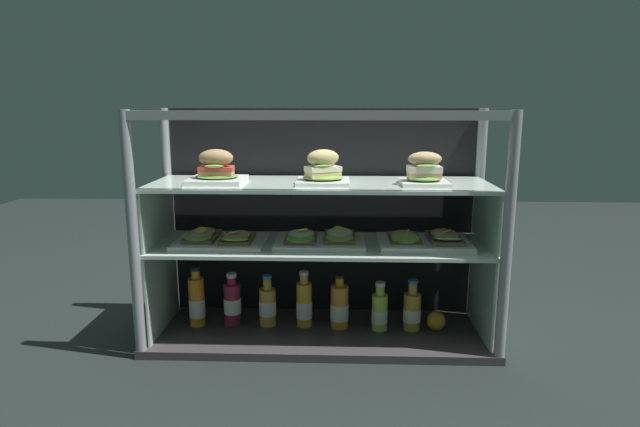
{
  "coord_description": "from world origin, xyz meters",
  "views": [
    {
      "loc": [
        0.07,
        -1.97,
        0.91
      ],
      "look_at": [
        0.0,
        0.0,
        0.5
      ],
      "focal_mm": 30.06,
      "sensor_mm": 36.0,
      "label": 1
    }
  ],
  "objects": [
    {
      "name": "ground_plane",
      "position": [
        0.0,
        0.0,
        -0.01
      ],
      "size": [
        6.0,
        6.0,
        0.02
      ],
      "primitive_type": "cube",
      "color": "black",
      "rests_on": "ground"
    },
    {
      "name": "case_base_deck",
      "position": [
        0.0,
        0.0,
        0.02
      ],
      "size": [
        1.32,
        0.44,
        0.03
      ],
      "primitive_type": "cube",
      "color": "#393336",
      "rests_on": "ground"
    },
    {
      "name": "case_frame",
      "position": [
        0.0,
        0.11,
        0.49
      ],
      "size": [
        1.32,
        0.44,
        0.89
      ],
      "color": "gray",
      "rests_on": "ground"
    },
    {
      "name": "riser_lower_tier",
      "position": [
        0.0,
        0.0,
        0.2
      ],
      "size": [
        1.25,
        0.36,
        0.34
      ],
      "color": "silver",
      "rests_on": "case_base_deck"
    },
    {
      "name": "shelf_lower_glass",
      "position": [
        0.0,
        0.0,
        0.38
      ],
      "size": [
        1.27,
        0.38,
        0.01
      ],
      "primitive_type": "cube",
      "color": "silver",
      "rests_on": "riser_lower_tier"
    },
    {
      "name": "riser_upper_tier",
      "position": [
        0.0,
        0.0,
        0.49
      ],
      "size": [
        1.25,
        0.36,
        0.22
      ],
      "color": "silver",
      "rests_on": "shelf_lower_glass"
    },
    {
      "name": "shelf_upper_glass",
      "position": [
        0.0,
        0.0,
        0.61
      ],
      "size": [
        1.27,
        0.38,
        0.01
      ],
      "primitive_type": "cube",
      "color": "silver",
      "rests_on": "riser_upper_tier"
    },
    {
      "name": "plated_roll_sandwich_left_of_center",
      "position": [
        -0.39,
        -0.01,
        0.66
      ],
      "size": [
        0.2,
        0.2,
        0.12
      ],
      "color": "white",
      "rests_on": "shelf_upper_glass"
    },
    {
      "name": "plated_roll_sandwich_far_left",
      "position": [
        0.01,
        -0.02,
        0.66
      ],
      "size": [
        0.19,
        0.19,
        0.13
      ],
      "color": "white",
      "rests_on": "shelf_upper_glass"
    },
    {
      "name": "plated_roll_sandwich_near_right_corner",
      "position": [
        0.38,
        -0.04,
        0.66
      ],
      "size": [
        0.17,
        0.17,
        0.12
      ],
      "color": "white",
      "rests_on": "shelf_upper_glass"
    },
    {
      "name": "open_sandwich_tray_near_right_corner",
      "position": [
        -0.39,
        -0.01,
        0.4
      ],
      "size": [
        0.34,
        0.25,
        0.06
      ],
      "color": "white",
      "rests_on": "shelf_lower_glass"
    },
    {
      "name": "open_sandwich_tray_mid_right",
      "position": [
        0.0,
        0.0,
        0.4
      ],
      "size": [
        0.34,
        0.25,
        0.07
      ],
      "color": "white",
      "rests_on": "shelf_lower_glass"
    },
    {
      "name": "open_sandwich_tray_center",
      "position": [
        0.4,
        -0.0,
        0.4
      ],
      "size": [
        0.34,
        0.25,
        0.07
      ],
      "color": "white",
      "rests_on": "shelf_lower_glass"
    },
    {
      "name": "juice_bottle_back_left",
      "position": [
        -0.49,
        0.03,
        0.13
      ],
      "size": [
        0.06,
        0.06,
        0.24
      ],
      "color": "orange",
      "rests_on": "case_base_deck"
    },
    {
      "name": "juice_bottle_front_right_end",
      "position": [
        -0.35,
        0.04,
        0.12
      ],
      "size": [
        0.07,
        0.07,
        0.21
      ],
      "color": "maroon",
      "rests_on": "case_base_deck"
    },
    {
      "name": "juice_bottle_front_fourth",
      "position": [
        -0.21,
        0.04,
        0.11
      ],
      "size": [
        0.07,
        0.07,
        0.21
      ],
      "color": "gold",
      "rests_on": "case_base_deck"
    },
    {
      "name": "juice_bottle_front_left_end",
      "position": [
        -0.06,
        0.04,
        0.12
      ],
      "size": [
        0.06,
        0.06,
        0.23
      ],
      "color": "gold",
      "rests_on": "case_base_deck"
    },
    {
      "name": "juice_bottle_near_post",
      "position": [
        0.08,
        0.03,
        0.12
      ],
      "size": [
        0.07,
        0.07,
        0.22
      ],
      "color": "orange",
      "rests_on": "case_base_deck"
    },
    {
      "name": "juice_bottle_tucked_behind",
      "position": [
        0.23,
        0.01,
        0.11
      ],
      "size": [
        0.06,
        0.06,
        0.19
      ],
      "color": "#C1D44B",
      "rests_on": "case_base_deck"
    },
    {
      "name": "juice_bottle_back_center",
      "position": [
        0.36,
        0.02,
        0.11
      ],
      "size": [
        0.07,
        0.07,
        0.2
      ],
      "color": "gold",
      "rests_on": "case_base_deck"
    },
    {
      "name": "orange_fruit_beside_bottles",
      "position": [
        0.46,
        0.01,
        0.07
      ],
      "size": [
        0.07,
        0.07,
        0.07
      ],
      "primitive_type": "sphere",
      "color": "orange",
      "rests_on": "case_base_deck"
    }
  ]
}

